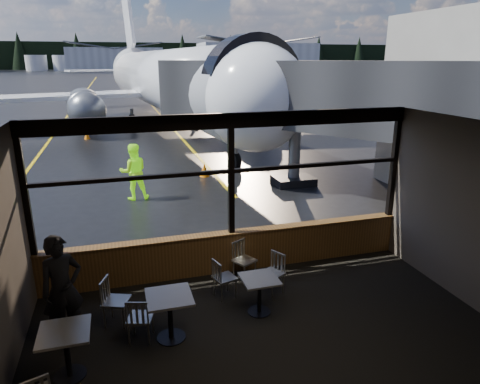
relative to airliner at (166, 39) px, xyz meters
name	(u,v)px	position (x,y,z in m)	size (l,w,h in m)	color
ground_plane	(119,76)	(-1.42, 98.44, -5.76)	(520.00, 520.00, 0.00)	black
carpet_floor	(281,355)	(-1.42, -24.56, -5.75)	(8.00, 6.00, 0.01)	black
ceiling	(288,139)	(-1.42, -24.56, -2.26)	(8.00, 6.00, 0.04)	#38332D
window_sill	(232,252)	(-1.42, -21.56, -5.31)	(8.00, 0.28, 0.90)	brown
window_header	(231,120)	(-1.42, -21.56, -2.41)	(8.00, 0.18, 0.30)	black
mullion_left	(24,191)	(-5.37, -21.56, -3.56)	(0.12, 0.12, 2.60)	black
mullion_centre	(231,176)	(-1.42, -21.56, -3.56)	(0.12, 0.12, 2.60)	black
mullion_right	(394,163)	(2.53, -21.56, -3.56)	(0.12, 0.12, 2.60)	black
window_transom	(231,171)	(-1.42, -21.56, -3.46)	(8.00, 0.10, 0.08)	black
airliner	(166,39)	(0.00, 0.00, 0.00)	(31.44, 37.73, 11.53)	white
jet_bridge	(290,124)	(2.18, -16.06, -3.39)	(8.91, 10.89, 4.75)	#29292B
cafe_table_near	(259,295)	(-1.36, -23.31, -5.40)	(0.65, 0.65, 0.72)	gray
cafe_table_mid	(170,317)	(-3.04, -23.63, -5.36)	(0.74, 0.74, 0.82)	#A6A099
cafe_table_left	(67,354)	(-4.61, -24.12, -5.37)	(0.72, 0.72, 0.79)	#AAA69D
chair_near_e	(272,274)	(-0.90, -22.72, -5.34)	(0.46, 0.46, 0.85)	#BBB6A9
chair_near_w	(225,278)	(-1.84, -22.59, -5.35)	(0.45, 0.45, 0.83)	#A9A598
chair_near_n	(244,261)	(-1.25, -22.01, -5.34)	(0.46, 0.46, 0.85)	#BAB4A8
chair_mid_s	(140,318)	(-3.52, -23.52, -5.34)	(0.46, 0.46, 0.84)	#B6B0A4
chair_mid_w	(116,302)	(-3.90, -22.93, -5.32)	(0.48, 0.48, 0.89)	#ACA79B
passenger	(62,289)	(-4.71, -23.12, -4.83)	(0.68, 0.45, 1.86)	black
ground_crew	(134,172)	(-3.20, -15.66, -4.82)	(0.92, 0.71, 1.88)	#BFF219
cone_nose	(204,170)	(-0.37, -13.50, -5.49)	(0.39, 0.39, 0.54)	#E73B07
cone_wing	(87,135)	(-5.32, -3.27, -5.53)	(0.34, 0.34, 0.47)	#EE5607
hangar_mid	(115,58)	(-1.42, 163.44, -0.76)	(38.00, 15.00, 10.00)	silver
hangar_right	(257,55)	(58.58, 156.44, 0.24)	(50.00, 20.00, 12.00)	silver
fuel_tank_a	(36,63)	(-31.42, 160.44, -2.76)	(8.00, 8.00, 6.00)	silver
fuel_tank_b	(64,63)	(-21.42, 160.44, -2.76)	(8.00, 8.00, 6.00)	silver
fuel_tank_c	(90,63)	(-11.42, 160.44, -2.76)	(8.00, 8.00, 6.00)	silver
treeline	(114,56)	(-1.42, 188.44, 0.24)	(360.00, 3.00, 12.00)	black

